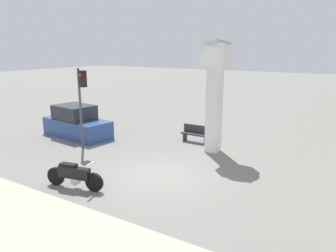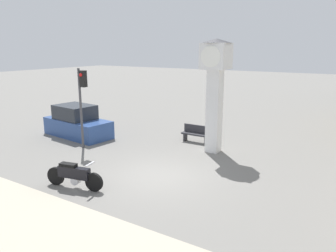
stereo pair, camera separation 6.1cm
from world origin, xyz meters
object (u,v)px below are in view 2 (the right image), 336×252
clock_tower (215,79)px  parked_car (77,123)px  motorcycle (74,175)px  traffic_light (82,94)px  bench (196,133)px

clock_tower → parked_car: size_ratio=1.24×
motorcycle → clock_tower: clock_tower is taller
clock_tower → motorcycle: bearing=-110.4°
motorcycle → parked_car: size_ratio=0.53×
motorcycle → clock_tower: 7.76m
motorcycle → traffic_light: (-3.25, 3.66, 2.29)m
motorcycle → bench: 7.77m
clock_tower → traffic_light: bearing=-152.2°
motorcycle → clock_tower: size_ratio=0.43×
bench → traffic_light: bearing=-136.5°
motorcycle → bench: bearing=70.5°
motorcycle → parked_car: (-5.42, 5.17, 0.25)m
clock_tower → parked_car: 8.52m
parked_car → traffic_light: bearing=-28.6°
bench → motorcycle: bearing=-97.5°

